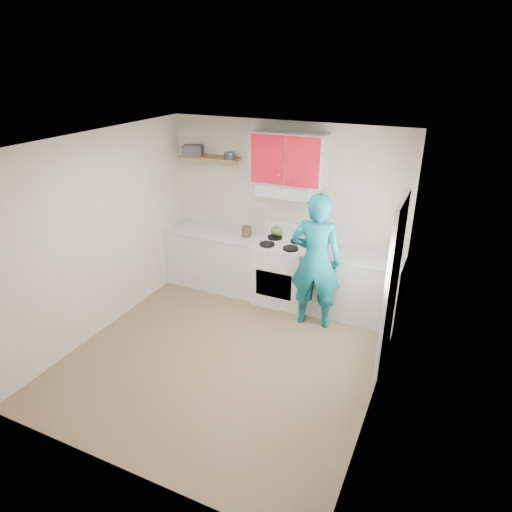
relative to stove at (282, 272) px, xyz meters
The scene contains 21 objects.
floor 1.64m from the stove, 93.63° to the right, with size 3.80×3.80×0.00m, color brown.
ceiling 2.66m from the stove, 93.63° to the right, with size 3.60×3.80×0.04m, color white.
back_wall 0.91m from the stove, 107.10° to the left, with size 3.60×0.04×2.60m, color beige.
front_wall 3.58m from the stove, 91.65° to the right, with size 3.60×0.04×2.60m, color beige.
left_wall 2.61m from the stove, 140.34° to the right, with size 0.04×3.80×2.60m, color beige.
right_wall 2.46m from the stove, 42.81° to the right, with size 0.04×3.80×2.60m, color beige.
door 1.97m from the stove, 27.58° to the right, with size 0.05×0.85×2.05m, color white.
door_glass 2.11m from the stove, 27.97° to the right, with size 0.01×0.55×0.95m, color white.
counter_left 1.14m from the stove, behind, with size 1.52×0.60×0.90m, color silver.
counter_right 1.04m from the stove, ahead, with size 1.32×0.60×0.90m, color silver.
stove is the anchor object (origin of this frame).
range_hood 1.24m from the stove, 90.00° to the left, with size 0.76×0.44×0.15m, color silver.
upper_cabinets 1.67m from the stove, 90.00° to the left, with size 1.02×0.33×0.70m, color red.
shelf 2.01m from the stove, behind, with size 0.90×0.30×0.04m, color brown.
books 2.25m from the stove, behind, with size 0.29×0.21×0.15m, color #41393E.
tin 1.87m from the stove, behind, with size 0.16×0.16×0.10m, color #333D4C.
kettle 0.62m from the stove, 126.85° to the left, with size 0.19×0.19×0.16m, color #4A6F1F.
crock 0.80m from the stove, behind, with size 0.15×0.15×0.18m, color #4B3521.
cutting_board 1.03m from the stove, ahead, with size 0.28×0.21×0.02m, color olive.
silicone_mat 1.43m from the stove, ahead, with size 0.30×0.25×0.01m, color red.
person 0.89m from the stove, 33.14° to the right, with size 0.68×0.45×1.87m, color #0C6671.
Camera 1 is at (2.28, -4.07, 3.43)m, focal length 31.81 mm.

